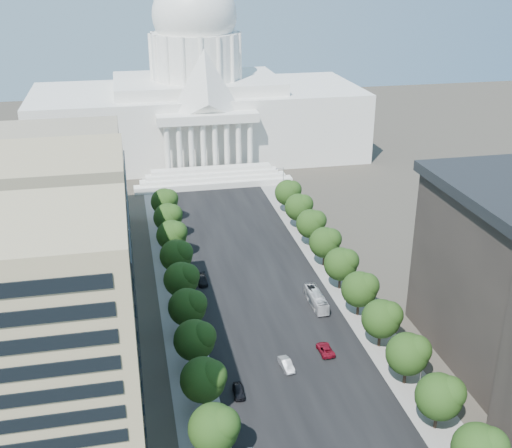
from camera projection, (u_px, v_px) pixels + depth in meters
road_asphalt at (247, 261)px, 159.85m from camera, size 30.00×260.00×0.01m
sidewalk_left at (171, 268)px, 156.26m from camera, size 8.00×260.00×0.02m
sidewalk_right at (320, 255)px, 163.44m from camera, size 8.00×260.00×0.02m
capitol at (198, 102)px, 237.64m from camera, size 120.00×56.00×73.00m
office_block_left at (4, 307)px, 99.72m from camera, size 40.00×52.00×40.00m
office_block_left_far at (43, 205)px, 153.97m from camera, size 38.00×52.00×30.00m
tree_l_b at (216, 427)px, 94.31m from camera, size 7.79×7.60×9.97m
tree_l_c at (205, 379)px, 105.13m from camera, size 7.79×7.60×9.97m
tree_l_d at (196, 339)px, 115.95m from camera, size 7.79×7.60×9.97m
tree_l_e at (189, 306)px, 126.78m from camera, size 7.79×7.60×9.97m
tree_l_f at (183, 278)px, 137.60m from camera, size 7.79×7.60×9.97m
tree_l_g at (177, 255)px, 148.42m from camera, size 7.79×7.60×9.97m
tree_l_h at (173, 234)px, 159.24m from camera, size 7.79×7.60×9.97m
tree_l_i at (169, 217)px, 170.06m from camera, size 7.79×7.60×9.97m
tree_l_j at (165, 201)px, 180.88m from camera, size 7.79×7.60×9.97m
tree_r_b at (442, 396)px, 101.11m from camera, size 7.79×7.60×9.97m
tree_r_c at (410, 353)px, 111.93m from camera, size 7.79×7.60×9.97m
tree_r_d at (383, 318)px, 122.75m from camera, size 7.79×7.60×9.97m
tree_r_e at (361, 288)px, 133.57m from camera, size 7.79×7.60×9.97m
tree_r_f at (342, 263)px, 144.40m from camera, size 7.79×7.60×9.97m
tree_r_g at (326, 242)px, 155.22m from camera, size 7.79×7.60×9.97m
tree_r_h at (312, 223)px, 166.04m from camera, size 7.79×7.60×9.97m
tree_r_i at (300, 206)px, 176.86m from camera, size 7.79×7.60×9.97m
tree_r_j at (289, 192)px, 187.68m from camera, size 7.79×7.60×9.97m
streetlight_b at (420, 357)px, 111.75m from camera, size 2.61×0.44×9.00m
streetlight_c at (368, 290)px, 134.29m from camera, size 2.61×0.44×9.00m
streetlight_d at (331, 241)px, 156.84m from camera, size 2.61×0.44×9.00m
streetlight_e at (303, 205)px, 179.38m from camera, size 2.61×0.44×9.00m
streetlight_f at (282, 177)px, 201.93m from camera, size 2.61×0.44×9.00m
car_dark_a at (239, 391)px, 111.16m from camera, size 2.04×4.67×1.56m
car_silver at (286, 365)px, 118.29m from camera, size 2.30×5.17×1.65m
car_red at (325, 349)px, 122.94m from camera, size 2.69×5.54×1.52m
car_dark_b at (202, 280)px, 148.97m from camera, size 2.37×5.55×1.60m
city_bus at (316, 299)px, 139.29m from camera, size 2.61×10.89×3.03m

